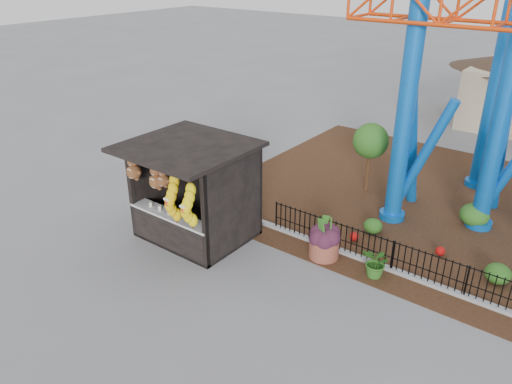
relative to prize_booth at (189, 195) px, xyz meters
The scene contains 9 objects.
ground 3.47m from the prize_booth, 16.94° to the right, with size 120.00×120.00×0.00m, color slate.
mulch_bed 10.07m from the prize_booth, 45.46° to the left, with size 18.00×12.00×0.02m, color #331E11.
curb 7.43m from the prize_booth, 16.69° to the left, with size 18.00×0.18×0.12m, color gray.
prize_booth is the anchor object (origin of this frame).
picket_fence 8.22m from the prize_booth, 14.88° to the left, with size 12.20×0.06×1.00m, color black, non-canonical shape.
terracotta_planter 4.36m from the prize_booth, 22.29° to the left, with size 0.88×0.88×0.59m, color brown.
planter_foliage 4.22m from the prize_booth, 22.29° to the left, with size 0.70×0.70×0.64m, color #341424.
potted_plant 5.86m from the prize_booth, 15.97° to the left, with size 0.82×0.71×0.91m, color #2B5D1B.
landscaping 9.43m from the prize_booth, 32.47° to the left, with size 8.89×3.90×0.75m.
Camera 1 is at (6.93, -8.70, 8.10)m, focal length 35.00 mm.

